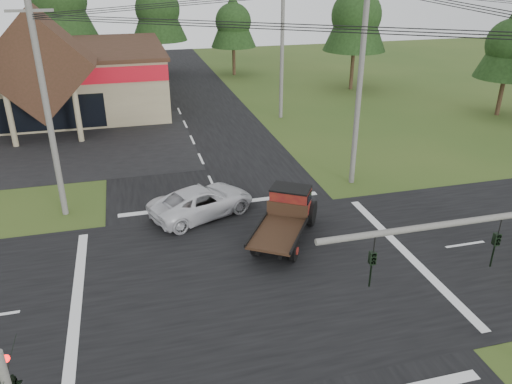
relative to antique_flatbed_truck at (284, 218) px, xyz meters
name	(u,v)px	position (x,y,z in m)	size (l,w,h in m)	color
ground	(254,277)	(-2.10, -2.58, -1.13)	(120.00, 120.00, 0.00)	#314B1A
road_ns	(254,277)	(-2.10, -2.58, -1.12)	(12.00, 120.00, 0.02)	black
road_ew	(254,276)	(-2.10, -2.58, -1.11)	(120.00, 12.00, 0.02)	black
traffic_signal_corner	(8,377)	(-9.60, -9.91, 2.40)	(0.53, 2.48, 4.40)	#595651
utility_pole_nw	(47,112)	(-10.10, 5.42, 4.26)	(2.00, 0.30, 10.50)	#595651
utility_pole_ne	(360,82)	(5.90, 5.42, 4.76)	(2.00, 0.30, 11.50)	#595651
utility_pole_n	(282,47)	(5.90, 19.42, 4.61)	(2.00, 0.30, 11.20)	#595651
tree_row_d	(157,7)	(-2.10, 39.42, 6.25)	(6.16, 6.16, 11.11)	#332316
tree_row_e	(233,20)	(5.90, 37.42, 4.91)	(5.04, 5.04, 9.09)	#332316
tree_side_ne	(357,13)	(15.90, 27.42, 6.25)	(6.16, 6.16, 11.11)	#332316
tree_side_e_near	(512,42)	(23.90, 15.42, 4.91)	(5.04, 5.04, 9.09)	#332316
antique_flatbed_truck	(284,218)	(0.00, 0.00, 0.00)	(2.06, 5.39, 2.25)	#530B12
white_pickup	(202,201)	(-3.27, 3.49, -0.37)	(2.50, 5.41, 1.50)	silver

